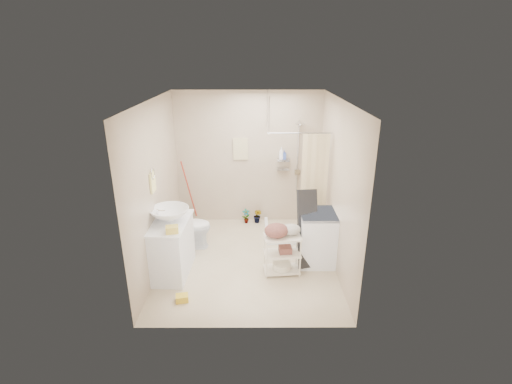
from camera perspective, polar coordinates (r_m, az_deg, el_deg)
floor at (r=6.26m, az=-1.32°, el=-10.48°), size 3.20×3.20×0.00m
ceiling at (r=5.39m, az=-1.55°, el=13.88°), size 2.80×3.20×0.04m
wall_back at (r=7.22m, az=-1.16°, el=5.13°), size 2.80×0.04×2.60m
wall_front at (r=4.23m, az=-1.88°, el=-6.68°), size 2.80×0.04×2.60m
wall_left at (r=5.89m, az=-15.17°, el=0.74°), size 0.04×3.20×2.60m
wall_right at (r=5.83m, az=12.46°, el=0.77°), size 0.04×3.20×2.60m
vanity at (r=5.89m, az=-12.89°, el=-8.31°), size 0.60×1.01×0.87m
sink at (r=5.70m, az=-13.15°, el=-3.37°), size 0.70×0.70×0.20m
counter_basket at (r=5.35m, az=-12.79°, el=-5.64°), size 0.20×0.17×0.10m
floor_basket at (r=5.43m, az=-11.32°, el=-15.55°), size 0.28×0.24×0.13m
toilet at (r=6.59m, az=-10.38°, el=-5.25°), size 0.80×0.49×0.78m
mop at (r=7.43m, az=-10.53°, el=0.03°), size 0.13×0.13×1.31m
potted_plant_a at (r=7.47m, az=-1.54°, el=-3.73°), size 0.19×0.16×0.30m
potted_plant_b at (r=7.47m, az=0.25°, el=-3.68°), size 0.22×0.21×0.31m
hanging_towel at (r=7.15m, az=-2.39°, el=6.63°), size 0.28×0.03×0.42m
towel_ring at (r=5.65m, az=-15.63°, el=1.66°), size 0.04×0.22×0.34m
tp_holder at (r=6.14m, az=-14.19°, el=-4.19°), size 0.08×0.12×0.14m
shower at (r=6.80m, az=5.96°, el=1.83°), size 1.10×1.10×2.10m
shampoo_bottle_a at (r=7.10m, az=3.92°, el=5.95°), size 0.10×0.10×0.23m
shampoo_bottle_b at (r=7.13m, az=4.35°, el=5.77°), size 0.08×0.09×0.17m
washing_machine at (r=6.11m, az=9.47°, el=-6.91°), size 0.60×0.62×0.87m
laundry_rack at (r=5.78m, az=4.04°, el=-8.99°), size 0.58×0.37×0.76m
ironing_board at (r=5.91m, az=7.97°, el=-5.59°), size 0.37×0.26×1.29m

